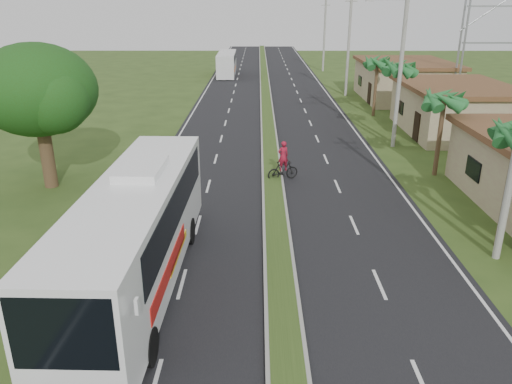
{
  "coord_description": "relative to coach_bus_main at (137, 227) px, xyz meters",
  "views": [
    {
      "loc": [
        -0.81,
        -15.33,
        9.37
      ],
      "look_at": [
        -0.89,
        4.46,
        1.8
      ],
      "focal_mm": 35.0,
      "sensor_mm": 36.0,
      "label": 1
    }
  ],
  "objects": [
    {
      "name": "utility_pole_b",
      "position": [
        13.37,
        18.06,
        4.01
      ],
      "size": [
        3.2,
        0.28,
        12.0
      ],
      "color": "gray",
      "rests_on": "ground"
    },
    {
      "name": "lane_edge_right",
      "position": [
        11.6,
        20.06,
        -2.24
      ],
      "size": [
        0.12,
        160.0,
        0.01
      ],
      "primitive_type": "cube",
      "color": "silver",
      "rests_on": "ground"
    },
    {
      "name": "shop_far",
      "position": [
        18.9,
        36.06,
        -0.31
      ],
      "size": [
        8.6,
        11.6,
        3.82
      ],
      "color": "tan",
      "rests_on": "ground"
    },
    {
      "name": "road_asphalt",
      "position": [
        4.9,
        20.06,
        -2.23
      ],
      "size": [
        14.0,
        160.0,
        0.02
      ],
      "primitive_type": "cube",
      "color": "black",
      "rests_on": "ground"
    },
    {
      "name": "median_strip",
      "position": [
        4.9,
        20.06,
        -2.14
      ],
      "size": [
        1.2,
        160.0,
        0.18
      ],
      "color": "gray",
      "rests_on": "ground"
    },
    {
      "name": "lane_edge_left",
      "position": [
        -1.8,
        20.06,
        -2.24
      ],
      "size": [
        0.12,
        160.0,
        0.01
      ],
      "primitive_type": "cube",
      "color": "silver",
      "rests_on": "ground"
    },
    {
      "name": "utility_pole_d",
      "position": [
        13.4,
        58.06,
        3.18
      ],
      "size": [
        1.6,
        0.28,
        10.5
      ],
      "color": "gray",
      "rests_on": "ground"
    },
    {
      "name": "palm_verge_d",
      "position": [
        14.2,
        28.06,
        2.31
      ],
      "size": [
        2.4,
        2.4,
        5.25
      ],
      "color": "#473321",
      "rests_on": "ground"
    },
    {
      "name": "coach_bus_main",
      "position": [
        0.0,
        0.0,
        0.0
      ],
      "size": [
        2.92,
        12.68,
        4.08
      ],
      "rotation": [
        0.0,
        0.0,
        -0.02
      ],
      "color": "white",
      "rests_on": "ground"
    },
    {
      "name": "shade_tree",
      "position": [
        -7.22,
        10.08,
        2.79
      ],
      "size": [
        6.3,
        6.0,
        7.54
      ],
      "color": "#473321",
      "rests_on": "ground"
    },
    {
      "name": "ground",
      "position": [
        4.9,
        0.06,
        -2.24
      ],
      "size": [
        180.0,
        180.0,
        0.0
      ],
      "primitive_type": "plane",
      "color": "#2F4619",
      "rests_on": "ground"
    },
    {
      "name": "shop_mid",
      "position": [
        18.9,
        22.06,
        -0.39
      ],
      "size": [
        7.6,
        10.6,
        3.67
      ],
      "color": "tan",
      "rests_on": "ground"
    },
    {
      "name": "coach_bus_far",
      "position": [
        -0.14,
        53.5,
        -0.53
      ],
      "size": [
        2.39,
        10.37,
        3.01
      ],
      "rotation": [
        0.0,
        0.0,
        0.01
      ],
      "color": "white",
      "rests_on": "ground"
    },
    {
      "name": "motorcyclist",
      "position": [
        5.47,
        11.14,
        -1.45
      ],
      "size": [
        1.88,
        1.15,
        2.24
      ],
      "rotation": [
        0.0,
        0.0,
        0.38
      ],
      "color": "black",
      "rests_on": "ground"
    },
    {
      "name": "utility_pole_c",
      "position": [
        13.4,
        38.06,
        3.43
      ],
      "size": [
        1.6,
        0.28,
        11.0
      ],
      "color": "gray",
      "rests_on": "ground"
    },
    {
      "name": "palm_verge_c",
      "position": [
        13.7,
        19.06,
        2.88
      ],
      "size": [
        2.4,
        2.4,
        5.85
      ],
      "color": "#473321",
      "rests_on": "ground"
    },
    {
      "name": "palm_verge_b",
      "position": [
        14.3,
        12.06,
        2.11
      ],
      "size": [
        2.4,
        2.4,
        5.05
      ],
      "color": "#473321",
      "rests_on": "ground"
    }
  ]
}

